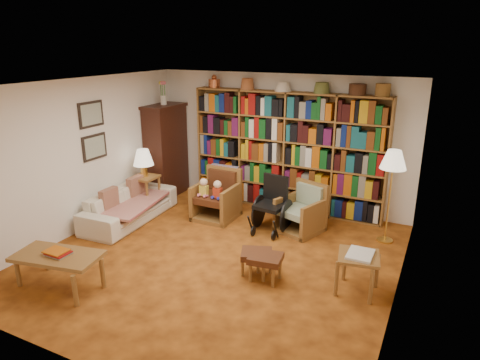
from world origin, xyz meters
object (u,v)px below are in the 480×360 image
Objects in this scene: side_table_papers at (358,261)px; armchair_leather at (218,197)px; side_table_lamp at (145,184)px; coffee_table at (58,258)px; wheelchair at (272,206)px; footstool_a at (266,260)px; armchair_sage at (302,212)px; sofa at (130,205)px; footstool_b at (257,256)px; floor_lamp at (393,163)px.

armchair_leather is at bearing 153.16° from side_table_papers.
side_table_lamp is 0.54× the size of coffee_table.
side_table_lamp is 4.34m from side_table_papers.
wheelchair is 1.98× the size of footstool_a.
side_table_lamp is 2.99m from armchair_sage.
side_table_lamp is at bearing 6.89° from sofa.
sofa reaches higher than footstool_a.
wheelchair is (2.51, 0.17, -0.06)m from side_table_lamp.
armchair_sage is 1.70× the size of footstool_b.
armchair_leather reaches higher than sofa.
wheelchair is (2.41, 0.75, 0.14)m from sofa.
armchair_sage is at bearing 27.01° from wheelchair.
footstool_a is at bearing -108.21° from sofa.
wheelchair is at bearing -5.67° from armchair_leather.
sofa is 1.29× the size of floor_lamp.
coffee_table is at bearing -166.22° from sofa.
wheelchair is at bearing 142.39° from side_table_papers.
armchair_sage is 0.73× the size of coffee_table.
floor_lamp reaches higher than footstool_a.
coffee_table is (-3.56, -3.25, -0.88)m from floor_lamp.
footstool_a is (-1.25, -1.93, -0.99)m from floor_lamp.
side_table_lamp is at bearing -172.77° from floor_lamp.
armchair_leather is 0.96× the size of wheelchair.
side_table_papers is at bearing -37.61° from wheelchair.
coffee_table is (-2.22, -3.10, 0.10)m from armchair_sage.
sofa is at bearing 164.72° from footstool_a.
footstool_a is at bearing -45.56° from armchair_leather.
armchair_sage is at bearing 87.59° from footstool_b.
sofa is at bearing 172.36° from side_table_papers.
sofa is 4.46m from floor_lamp.
sofa is 3.80× the size of footstool_b.
armchair_sage is 0.93× the size of wheelchair.
side_table_lamp is 4.41m from floor_lamp.
side_table_lamp reaches higher than footstool_b.
sofa is 1.57m from armchair_leather.
armchair_leather is 1.54m from armchair_sage.
side_table_papers reaches higher than coffee_table.
floor_lamp is 2.54m from footstool_b.
footstool_a is (0.09, -1.78, -0.01)m from armchair_sage.
sofa is 4.11× the size of footstool_a.
wheelchair is at bearing 58.30° from coffee_table.
side_table_lamp is at bearing -172.42° from armchair_sage.
armchair_leather is 1.04× the size of armchair_sage.
side_table_lamp is 0.74× the size of armchair_sage.
armchair_sage is at bearing -173.54° from floor_lamp.
wheelchair reaches higher than side_table_papers.
side_table_lamp is 2.52m from wheelchair.
wheelchair is 3.37m from coffee_table.
armchair_leather is 2.16m from footstool_b.
wheelchair reaches higher than side_table_lamp.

